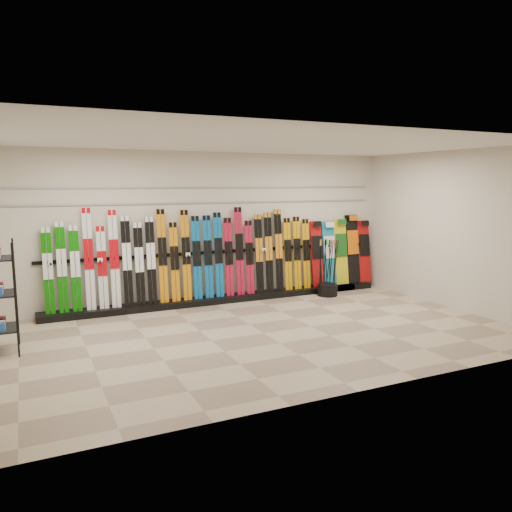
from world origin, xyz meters
name	(u,v)px	position (x,y,z in m)	size (l,w,h in m)	color
floor	(264,333)	(0.00, 0.00, 0.00)	(8.00, 8.00, 0.00)	#85705C
back_wall	(210,228)	(0.00, 2.50, 1.50)	(8.00, 8.00, 0.00)	beige
right_wall	(453,230)	(4.00, 0.00, 1.50)	(5.00, 5.00, 0.00)	beige
ceiling	(264,142)	(0.00, 0.00, 3.00)	(8.00, 8.00, 0.00)	silver
ski_rack_base	(225,299)	(0.22, 2.28, 0.06)	(8.00, 0.40, 0.12)	black
skis	(191,258)	(-0.46, 2.31, 0.94)	(5.37, 0.19, 1.83)	#096204
snowboards	(342,252)	(3.11, 2.35, 0.85)	(1.57, 0.24, 1.55)	#990C0C
accessory_rack	(0,298)	(-3.75, 0.75, 0.80)	(0.40, 0.60, 1.59)	black
pole_bin	(327,290)	(2.42, 1.86, 0.12)	(0.43, 0.43, 0.25)	black
ski_poles	(328,267)	(2.44, 1.89, 0.61)	(0.42, 0.34, 1.18)	black
slatwall_rail_0	(210,203)	(0.00, 2.48, 2.00)	(7.60, 0.02, 0.03)	gray
slatwall_rail_1	(209,187)	(0.00, 2.48, 2.30)	(7.60, 0.02, 0.03)	gray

